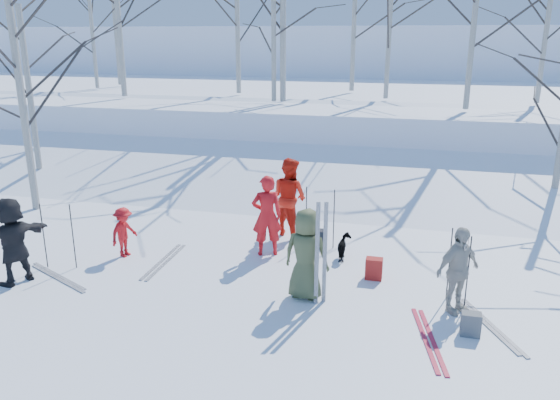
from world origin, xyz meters
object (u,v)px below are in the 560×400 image
(skier_grey_west, at_px, (13,241))
(backpack_red, at_px, (374,269))
(skier_cream_east, at_px, (458,270))
(backpack_grey, at_px, (471,324))
(dog, at_px, (344,248))
(skier_olive_center, at_px, (306,254))
(skier_red_north, at_px, (267,216))
(skier_red_seated, at_px, (124,232))
(skier_redor_behind, at_px, (290,197))
(backpack_dark, at_px, (317,238))

(skier_grey_west, xyz_separation_m, backpack_red, (6.55, 1.81, -0.63))
(skier_cream_east, distance_m, backpack_grey, 0.96)
(dog, bearing_deg, skier_olive_center, 69.91)
(skier_olive_center, xyz_separation_m, dog, (0.43, 1.89, -0.57))
(skier_olive_center, xyz_separation_m, skier_cream_east, (2.56, 0.12, -0.07))
(skier_olive_center, height_order, skier_red_north, skier_red_north)
(skier_red_seated, bearing_deg, backpack_grey, -89.53)
(skier_red_north, relative_size, skier_cream_east, 1.15)
(skier_olive_center, distance_m, skier_grey_west, 5.48)
(skier_red_north, height_order, skier_grey_west, skier_red_north)
(skier_olive_center, bearing_deg, skier_cream_east, -170.74)
(skier_olive_center, xyz_separation_m, skier_red_seated, (-4.10, 0.92, -0.29))
(skier_cream_east, bearing_deg, skier_redor_behind, 99.19)
(skier_redor_behind, xyz_separation_m, backpack_red, (2.14, -1.98, -0.71))
(skier_redor_behind, relative_size, backpack_red, 4.38)
(skier_redor_behind, bearing_deg, dog, 172.99)
(skier_redor_behind, height_order, skier_grey_west, skier_redor_behind)
(skier_cream_east, bearing_deg, backpack_grey, -116.11)
(backpack_grey, bearing_deg, skier_redor_behind, 135.75)
(skier_olive_center, distance_m, skier_red_north, 2.13)
(skier_red_north, relative_size, skier_red_seated, 1.63)
(skier_olive_center, xyz_separation_m, skier_grey_west, (-5.43, -0.73, 0.01))
(skier_red_north, bearing_deg, skier_cream_east, 134.19)
(dog, relative_size, backpack_dark, 1.54)
(skier_red_seated, bearing_deg, skier_grey_west, 154.49)
(skier_cream_east, relative_size, backpack_dark, 3.78)
(skier_red_seated, height_order, skier_grey_west, skier_grey_west)
(skier_grey_west, height_order, backpack_grey, skier_grey_west)
(backpack_red, height_order, backpack_grey, backpack_red)
(backpack_grey, bearing_deg, backpack_dark, 134.41)
(skier_grey_west, bearing_deg, skier_redor_behind, 153.27)
(dog, bearing_deg, skier_red_seated, 4.87)
(skier_red_north, bearing_deg, skier_redor_behind, -120.24)
(skier_red_seated, xyz_separation_m, skier_grey_west, (-1.33, -1.66, 0.30))
(skier_grey_west, distance_m, backpack_grey, 8.22)
(skier_cream_east, distance_m, skier_grey_west, 8.03)
(skier_olive_center, xyz_separation_m, backpack_dark, (-0.24, 2.44, -0.63))
(skier_redor_behind, distance_m, skier_red_seated, 3.76)
(skier_red_seated, distance_m, skier_cream_east, 6.71)
(skier_olive_center, distance_m, skier_red_seated, 4.21)
(skier_red_seated, bearing_deg, dog, -64.75)
(skier_olive_center, bearing_deg, backpack_red, -129.32)
(skier_red_seated, height_order, backpack_dark, skier_red_seated)
(skier_cream_east, bearing_deg, skier_red_north, 115.04)
(skier_red_seated, distance_m, backpack_grey, 7.05)
(skier_red_seated, bearing_deg, backpack_dark, -55.37)
(skier_redor_behind, bearing_deg, backpack_dark, 173.16)
(skier_redor_behind, distance_m, skier_cream_east, 4.63)
(skier_grey_west, height_order, backpack_dark, skier_grey_west)
(skier_cream_east, bearing_deg, backpack_red, 104.82)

